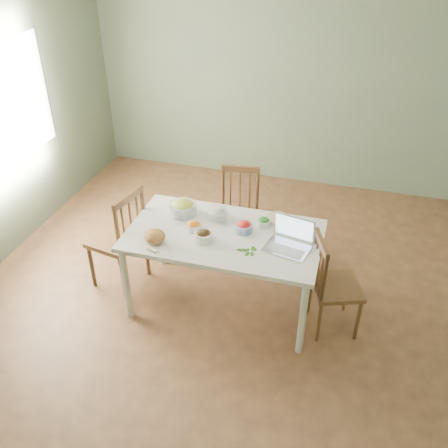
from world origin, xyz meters
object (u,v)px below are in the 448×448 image
(chair_far, at_px, (237,216))
(laptop, at_px, (288,237))
(dining_table, at_px, (224,269))
(bread_boule, at_px, (155,236))
(bowl_squash, at_px, (183,207))
(chair_right, at_px, (337,285))
(chair_left, at_px, (116,237))

(chair_far, relative_size, laptop, 2.64)
(dining_table, xyz_separation_m, chair_far, (-0.09, 0.79, 0.08))
(dining_table, relative_size, laptop, 4.66)
(bread_boule, bearing_deg, dining_table, 27.79)
(bread_boule, distance_m, bowl_squash, 0.49)
(laptop, bearing_deg, chair_right, 18.93)
(chair_far, distance_m, laptop, 1.17)
(chair_left, distance_m, laptop, 1.70)
(bread_boule, relative_size, laptop, 0.49)
(chair_far, bearing_deg, bread_boule, -118.78)
(laptop, bearing_deg, chair_left, -172.04)
(laptop, bearing_deg, bread_boule, -157.75)
(dining_table, xyz_separation_m, bread_boule, (-0.53, -0.28, 0.45))
(chair_far, xyz_separation_m, laptop, (0.65, -0.87, 0.44))
(chair_left, xyz_separation_m, bread_boule, (0.55, -0.31, 0.32))
(bowl_squash, bearing_deg, chair_left, -165.14)
(bread_boule, bearing_deg, laptop, 10.31)
(chair_right, relative_size, bowl_squash, 3.73)
(dining_table, distance_m, chair_left, 1.09)
(chair_far, height_order, bread_boule, chair_far)
(laptop, bearing_deg, bowl_squash, 176.49)
(chair_far, height_order, laptop, laptop)
(chair_far, bearing_deg, bowl_squash, -128.16)
(dining_table, relative_size, chair_left, 1.61)
(chair_left, xyz_separation_m, chair_right, (2.09, -0.06, -0.05))
(bread_boule, bearing_deg, chair_far, 67.54)
(bowl_squash, bearing_deg, dining_table, -24.01)
(chair_right, height_order, bread_boule, chair_right)
(laptop, bearing_deg, chair_far, 138.68)
(chair_left, distance_m, bowl_squash, 0.73)
(chair_right, bearing_deg, bowl_squash, 60.86)
(chair_right, bearing_deg, bread_boule, 79.05)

